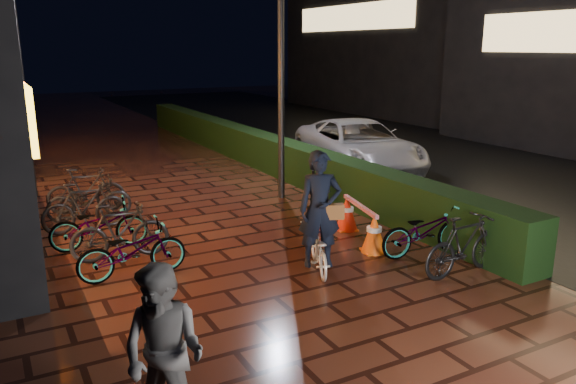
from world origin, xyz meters
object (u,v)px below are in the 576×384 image
van (358,146)px  traffic_barrier (360,222)px  cyclist (319,228)px  cart_assembly (317,186)px  bystander_person (164,354)px

van → traffic_barrier: 6.19m
cyclist → traffic_barrier: size_ratio=1.15×
van → cart_assembly: (-3.06, -2.71, -0.26)m
cyclist → cart_assembly: bearing=59.3°
van → cyclist: cyclist is taller
traffic_barrier → cart_assembly: size_ratio=1.87×
bystander_person → cart_assembly: (5.28, 6.01, -0.38)m
cyclist → cart_assembly: (1.96, 3.29, -0.26)m
cyclist → van: bearing=50.0°
traffic_barrier → cart_assembly: bearing=78.4°
cyclist → cart_assembly: 3.83m
traffic_barrier → cart_assembly: cart_assembly is taller
traffic_barrier → cart_assembly: (0.49, 2.35, 0.13)m
van → bystander_person: bearing=-122.5°
bystander_person → van: (8.34, 8.71, -0.12)m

